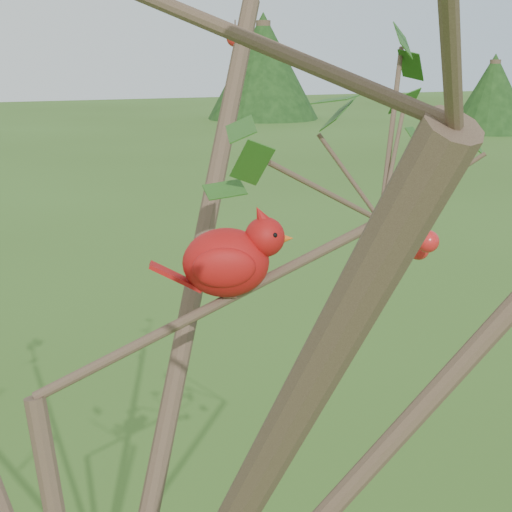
% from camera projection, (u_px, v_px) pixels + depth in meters
% --- Properties ---
extents(crabapple_tree, '(2.35, 2.05, 2.95)m').
position_uv_depth(crabapple_tree, '(91.00, 314.00, 1.13)').
color(crabapple_tree, '#412D23').
rests_on(crabapple_tree, ground).
extents(cardinal, '(0.24, 0.15, 0.17)m').
position_uv_depth(cardinal, '(231.00, 259.00, 1.30)').
color(cardinal, red).
rests_on(cardinal, ground).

